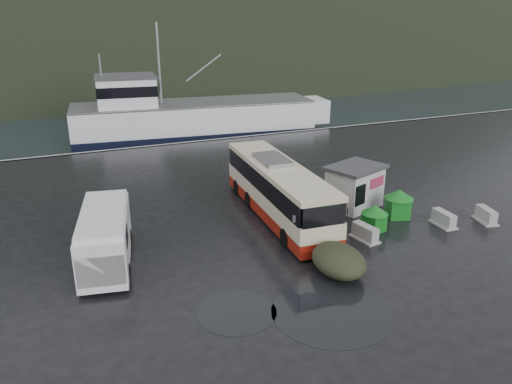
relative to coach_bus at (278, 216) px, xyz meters
name	(u,v)px	position (x,y,z in m)	size (l,w,h in m)	color
ground	(285,237)	(-0.79, -2.53, 0.00)	(160.00, 160.00, 0.00)	black
harbor_water	(83,57)	(-0.79, 107.47, 0.00)	(300.00, 180.00, 0.02)	black
quay_edge	(180,143)	(-0.79, 17.47, 0.00)	(160.00, 0.60, 1.50)	#999993
headland	(78,33)	(9.21, 247.47, 0.00)	(780.00, 540.00, 570.00)	black
coach_bus	(278,216)	(0.00, 0.00, 0.00)	(2.77, 10.89, 3.07)	beige
white_van	(108,263)	(-9.19, -1.89, 0.00)	(2.04, 5.92, 2.47)	white
waste_bin_left	(373,230)	(3.62, -3.62, 0.00)	(0.97, 0.97, 1.36)	#14701D
waste_bin_right	(397,217)	(5.84, -2.66, 0.00)	(1.12, 1.12, 1.57)	#14701D
dome_tent	(338,272)	(-0.33, -6.61, 0.00)	(2.11, 2.96, 1.16)	#292D1B
ticket_kiosk	(353,207)	(4.51, -0.45, 0.00)	(3.09, 2.34, 2.42)	beige
jersey_barrier_a	(364,240)	(2.59, -4.35, 0.00)	(0.76, 1.51, 0.76)	#999993
jersey_barrier_b	(443,225)	(7.33, -4.49, 0.00)	(0.75, 1.50, 0.75)	#999993
jersey_barrier_c	(485,221)	(9.73, -4.97, 0.00)	(0.74, 1.48, 0.74)	#999993
fishing_trawler	(195,123)	(2.68, 24.80, 0.00)	(27.47, 6.01, 10.99)	white
puddles	(301,312)	(-3.16, -8.64, 0.01)	(6.92, 5.11, 0.01)	black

